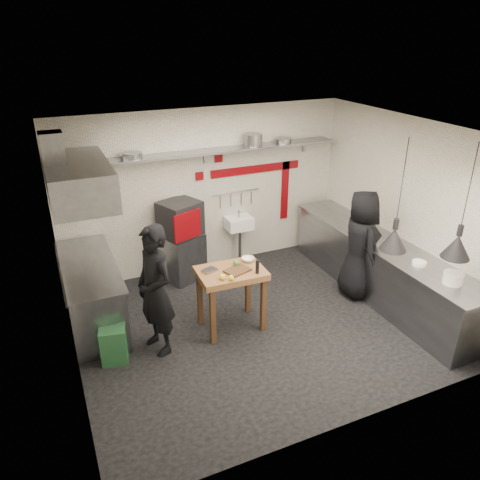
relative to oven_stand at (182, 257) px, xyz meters
name	(u,v)px	position (x,y,z in m)	size (l,w,h in m)	color
floor	(257,324)	(0.56, -1.78, -0.40)	(5.00, 5.00, 0.00)	black
ceiling	(261,132)	(0.56, -1.78, 2.40)	(5.00, 5.00, 0.00)	beige
wall_back	(205,191)	(0.56, 0.32, 1.00)	(5.00, 0.04, 2.80)	silver
wall_front	(354,319)	(0.56, -3.88, 1.00)	(5.00, 0.04, 2.80)	silver
wall_left	(62,273)	(-1.94, -1.78, 1.00)	(0.04, 4.20, 2.80)	silver
wall_right	(405,210)	(3.06, -1.78, 1.00)	(0.04, 4.20, 2.80)	silver
red_band_horiz	(256,169)	(1.51, 0.30, 1.28)	(1.70, 0.02, 0.14)	#6E050B
red_band_vert	(285,191)	(2.11, 0.30, 0.80)	(0.14, 0.02, 1.10)	#6E050B
red_tile_a	(219,158)	(0.81, 0.30, 1.55)	(0.14, 0.02, 0.14)	#6E050B
red_tile_b	(200,176)	(0.46, 0.30, 1.28)	(0.14, 0.02, 0.14)	#6E050B
back_shelf	(208,152)	(0.56, 0.14, 1.72)	(4.60, 0.34, 0.04)	slate
shelf_bracket_left	(86,169)	(-1.34, 0.29, 1.62)	(0.04, 0.06, 0.24)	slate
shelf_bracket_mid	(205,156)	(0.56, 0.29, 1.62)	(0.04, 0.06, 0.24)	slate
shelf_bracket_right	(304,145)	(2.46, 0.29, 1.62)	(0.04, 0.06, 0.24)	slate
pan_far_left	(132,156)	(-0.65, 0.14, 1.79)	(0.30, 0.30, 0.09)	slate
pan_mid_left	(127,157)	(-0.73, 0.14, 1.78)	(0.24, 0.24, 0.07)	slate
stock_pot	(253,140)	(1.38, 0.14, 1.84)	(0.30, 0.30, 0.20)	slate
pan_right	(283,140)	(1.95, 0.14, 1.78)	(0.29, 0.29, 0.08)	slate
oven_stand	(182,257)	(0.00, 0.00, 0.00)	(0.62, 0.56, 0.80)	slate
combi_oven	(180,219)	(0.00, 0.02, 0.69)	(0.60, 0.56, 0.58)	black
oven_door	(187,226)	(0.02, -0.32, 0.69)	(0.53, 0.03, 0.46)	#6E050B
oven_glass	(184,226)	(-0.04, -0.31, 0.69)	(0.38, 0.02, 0.34)	black
hand_sink	(239,223)	(1.11, 0.14, 0.38)	(0.46, 0.34, 0.22)	white
sink_tap	(239,214)	(1.11, 0.14, 0.56)	(0.03, 0.03, 0.14)	slate
sink_drain	(240,246)	(1.11, 0.10, -0.06)	(0.06, 0.06, 0.66)	slate
utensil_rail	(236,192)	(1.11, 0.28, 0.92)	(0.02, 0.02, 0.90)	slate
counter_right	(379,269)	(2.71, -1.78, 0.05)	(0.70, 3.80, 0.90)	slate
counter_right_top	(383,242)	(2.71, -1.78, 0.52)	(0.76, 3.90, 0.03)	slate
plate_stack	(453,278)	(2.68, -3.18, 0.61)	(0.25, 0.25, 0.15)	white
small_bowl_right	(419,263)	(2.66, -2.61, 0.56)	(0.20, 0.20, 0.05)	white
counter_left	(92,294)	(-1.59, -0.73, 0.05)	(0.70, 1.90, 0.90)	slate
counter_left_top	(88,266)	(-1.59, -0.73, 0.52)	(0.76, 2.00, 0.03)	slate
extractor_hood	(79,181)	(-1.54, -0.73, 1.75)	(0.78, 1.60, 0.50)	slate
hood_duct	(53,152)	(-1.79, -0.73, 2.15)	(0.28, 0.28, 0.50)	slate
green_bin	(114,344)	(-1.48, -1.75, -0.15)	(0.33, 0.33, 0.50)	#21532F
prep_table	(231,299)	(0.20, -1.67, 0.06)	(0.92, 0.64, 0.92)	olive
cutting_board	(238,270)	(0.27, -1.73, 0.53)	(0.34, 0.24, 0.03)	#51331D
pepper_mill	(257,267)	(0.49, -1.90, 0.62)	(0.05, 0.05, 0.20)	black
lemon_a	(222,277)	(-0.01, -1.87, 0.56)	(0.08, 0.08, 0.08)	yellow
lemon_b	(231,278)	(0.09, -1.93, 0.56)	(0.07, 0.07, 0.07)	yellow
veg_ball	(236,263)	(0.31, -1.59, 0.57)	(0.09, 0.09, 0.09)	#448138
steel_tray	(210,270)	(-0.08, -1.58, 0.54)	(0.20, 0.13, 0.03)	slate
bowl	(248,259)	(0.52, -1.52, 0.55)	(0.18, 0.18, 0.06)	white
heat_lamp_near	(400,196)	(2.02, -2.73, 1.67)	(0.35, 0.35, 1.46)	black
heat_lamp_far	(466,203)	(2.57, -3.22, 1.67)	(0.35, 0.35, 1.45)	black
chef_left	(155,291)	(-0.88, -1.74, 0.49)	(0.65, 0.43, 1.78)	black
chef_right	(360,245)	(2.39, -1.65, 0.48)	(0.86, 0.56, 1.75)	black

